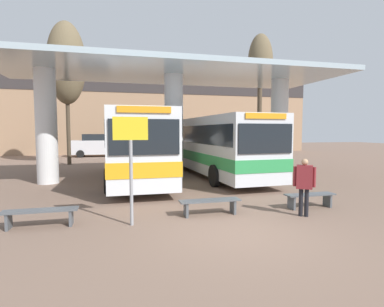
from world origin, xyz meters
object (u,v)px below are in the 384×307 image
at_px(poplar_tree_behind_left, 260,64).
at_px(transit_bus_center_bay, 214,143).
at_px(waiting_bench_near_pillar, 210,203).
at_px(pedestrian_waiting, 304,181).
at_px(info_sign_platform, 131,148).
at_px(poplar_tree_behind_right, 66,64).
at_px(waiting_bench_mid_platform, 310,197).
at_px(parked_car_street, 97,146).
at_px(transit_bus_left_bay, 135,143).
at_px(waiting_bench_far_platform, 40,214).

bearing_deg(poplar_tree_behind_left, transit_bus_center_bay, -132.67).
xyz_separation_m(waiting_bench_near_pillar, pedestrian_waiting, (2.62, -0.80, 0.69)).
height_order(info_sign_platform, poplar_tree_behind_right, poplar_tree_behind_right).
bearing_deg(waiting_bench_near_pillar, waiting_bench_mid_platform, -0.00).
bearing_deg(waiting_bench_mid_platform, info_sign_platform, -175.86).
height_order(waiting_bench_mid_platform, info_sign_platform, info_sign_platform).
bearing_deg(waiting_bench_near_pillar, pedestrian_waiting, -16.98).
height_order(poplar_tree_behind_left, parked_car_street, poplar_tree_behind_left).
bearing_deg(parked_car_street, poplar_tree_behind_right, -101.54).
xyz_separation_m(pedestrian_waiting, parked_car_street, (-7.17, 23.10, 0.04)).
relative_size(waiting_bench_near_pillar, info_sign_platform, 0.64).
relative_size(transit_bus_left_bay, transit_bus_center_bay, 0.98).
xyz_separation_m(waiting_bench_near_pillar, info_sign_platform, (-2.30, -0.41, 1.70)).
relative_size(waiting_bench_near_pillar, poplar_tree_behind_right, 0.18).
bearing_deg(parked_car_street, transit_bus_left_bay, -77.99).
relative_size(transit_bus_center_bay, poplar_tree_behind_left, 1.09).
bearing_deg(info_sign_platform, parked_car_street, 95.65).
height_order(transit_bus_center_bay, parked_car_street, transit_bus_center_bay).
xyz_separation_m(waiting_bench_near_pillar, waiting_bench_far_platform, (-4.61, -0.00, 0.00)).
bearing_deg(waiting_bench_near_pillar, transit_bus_left_bay, 103.30).
bearing_deg(parked_car_street, poplar_tree_behind_left, -28.56).
xyz_separation_m(info_sign_platform, pedestrian_waiting, (4.92, -0.39, -1.01)).
bearing_deg(transit_bus_left_bay, parked_car_street, -79.22).
distance_m(info_sign_platform, poplar_tree_behind_right, 17.17).
bearing_deg(pedestrian_waiting, info_sign_platform, -151.11).
height_order(waiting_bench_near_pillar, poplar_tree_behind_right, poplar_tree_behind_right).
bearing_deg(waiting_bench_near_pillar, waiting_bench_far_platform, -180.00).
bearing_deg(info_sign_platform, transit_bus_left_bay, 85.76).
bearing_deg(waiting_bench_mid_platform, pedestrian_waiting, -134.42).
distance_m(transit_bus_center_bay, info_sign_platform, 9.61).
relative_size(pedestrian_waiting, poplar_tree_behind_left, 0.16).
bearing_deg(poplar_tree_behind_right, parked_car_street, 77.12).
height_order(waiting_bench_mid_platform, poplar_tree_behind_right, poplar_tree_behind_right).
distance_m(pedestrian_waiting, poplar_tree_behind_left, 17.99).
relative_size(transit_bus_center_bay, waiting_bench_far_platform, 6.13).
bearing_deg(transit_bus_left_bay, poplar_tree_behind_right, -61.50).
bearing_deg(parked_car_street, waiting_bench_far_platform, -88.82).
bearing_deg(parked_car_street, waiting_bench_mid_platform, -69.03).
xyz_separation_m(waiting_bench_near_pillar, poplar_tree_behind_right, (-6.12, 15.45, 7.05)).
height_order(transit_bus_center_bay, info_sign_platform, transit_bus_center_bay).
height_order(transit_bus_left_bay, waiting_bench_mid_platform, transit_bus_left_bay).
xyz_separation_m(poplar_tree_behind_left, parked_car_street, (-13.46, 7.74, -6.88)).
height_order(transit_bus_left_bay, transit_bus_center_bay, transit_bus_left_bay).
bearing_deg(waiting_bench_near_pillar, info_sign_platform, -169.84).
bearing_deg(waiting_bench_near_pillar, poplar_tree_behind_left, 58.55).
relative_size(transit_bus_left_bay, waiting_bench_far_platform, 5.98).
bearing_deg(poplar_tree_behind_right, waiting_bench_mid_platform, -58.35).
bearing_deg(pedestrian_waiting, poplar_tree_behind_left, 101.12).
relative_size(waiting_bench_far_platform, info_sign_platform, 0.65).
bearing_deg(waiting_bench_far_platform, pedestrian_waiting, -6.31).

